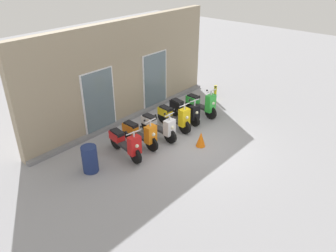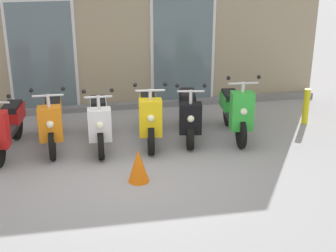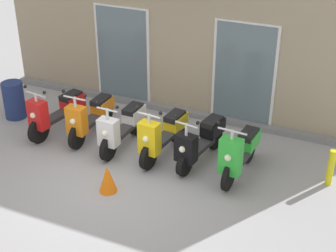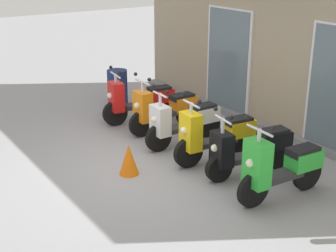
% 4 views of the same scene
% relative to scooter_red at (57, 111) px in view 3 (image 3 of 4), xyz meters
% --- Properties ---
extents(ground_plane, '(40.00, 40.00, 0.00)m').
position_rel_scooter_red_xyz_m(ground_plane, '(2.01, -1.04, -0.47)').
color(ground_plane, '#939399').
extents(storefront_facade, '(8.82, 0.50, 3.75)m').
position_rel_scooter_red_xyz_m(storefront_facade, '(2.01, 2.07, 1.34)').
color(storefront_facade, gray).
rests_on(storefront_facade, ground_plane).
extents(scooter_red, '(0.64, 1.66, 1.21)m').
position_rel_scooter_red_xyz_m(scooter_red, '(0.00, 0.00, 0.00)').
color(scooter_red, black).
rests_on(scooter_red, ground_plane).
extents(scooter_orange, '(0.56, 1.63, 1.23)m').
position_rel_scooter_red_xyz_m(scooter_orange, '(0.76, 0.11, 0.00)').
color(scooter_orange, black).
rests_on(scooter_orange, ground_plane).
extents(scooter_white, '(0.51, 1.64, 1.20)m').
position_rel_scooter_red_xyz_m(scooter_white, '(1.56, 0.01, -0.01)').
color(scooter_white, black).
rests_on(scooter_white, ground_plane).
extents(scooter_yellow, '(0.56, 1.66, 1.25)m').
position_rel_scooter_red_xyz_m(scooter_yellow, '(2.45, 0.03, 0.01)').
color(scooter_yellow, black).
rests_on(scooter_yellow, ground_plane).
extents(scooter_black, '(0.61, 1.58, 1.17)m').
position_rel_scooter_red_xyz_m(scooter_black, '(3.18, 0.13, -0.02)').
color(scooter_black, black).
rests_on(scooter_black, ground_plane).
extents(scooter_green, '(0.59, 1.57, 1.29)m').
position_rel_scooter_red_xyz_m(scooter_green, '(4.01, -0.06, 0.04)').
color(scooter_green, black).
rests_on(scooter_green, ground_plane).
extents(trash_bin, '(0.46, 0.46, 0.84)m').
position_rel_scooter_red_xyz_m(trash_bin, '(-1.26, 0.17, -0.06)').
color(trash_bin, navy).
rests_on(trash_bin, ground_plane).
extents(traffic_cone, '(0.32, 0.32, 0.52)m').
position_rel_scooter_red_xyz_m(traffic_cone, '(2.06, -1.46, -0.21)').
color(traffic_cone, orange).
rests_on(traffic_cone, ground_plane).
extents(curb_bollard, '(0.12, 0.12, 0.70)m').
position_rel_scooter_red_xyz_m(curb_bollard, '(5.58, 0.34, -0.12)').
color(curb_bollard, yellow).
rests_on(curb_bollard, ground_plane).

